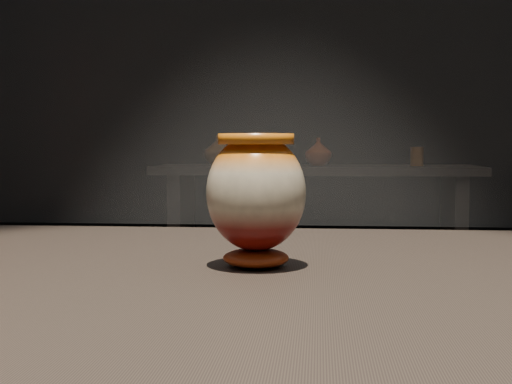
{
  "coord_description": "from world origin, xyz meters",
  "views": [
    {
      "loc": [
        0.02,
        -0.8,
        1.05
      ],
      "look_at": [
        -0.05,
        0.02,
        0.99
      ],
      "focal_mm": 50.0,
      "sensor_mm": 36.0,
      "label": 1
    }
  ],
  "objects": [
    {
      "name": "back_vase_mid",
      "position": [
        0.02,
        3.66,
        0.99
      ],
      "size": [
        0.2,
        0.2,
        0.17
      ],
      "primitive_type": "imported",
      "rotation": [
        0.0,
        0.0,
        6.07
      ],
      "color": "#650D09",
      "rests_on": "back_shelf"
    },
    {
      "name": "back_shelf",
      "position": [
        0.0,
        3.65,
        0.64
      ],
      "size": [
        2.0,
        0.6,
        0.9
      ],
      "color": "black",
      "rests_on": "ground"
    },
    {
      "name": "back_vase_left",
      "position": [
        -0.62,
        3.7,
        0.99
      ],
      "size": [
        0.19,
        0.19,
        0.19
      ],
      "primitive_type": "imported",
      "rotation": [
        0.0,
        0.0,
        3.08
      ],
      "color": "#8B5214",
      "rests_on": "back_shelf"
    },
    {
      "name": "main_vase",
      "position": [
        -0.05,
        0.02,
        0.98
      ],
      "size": [
        0.14,
        0.14,
        0.16
      ],
      "rotation": [
        0.0,
        0.0,
        0.26
      ],
      "color": "#650D09",
      "rests_on": "display_plinth"
    },
    {
      "name": "back_vase_right",
      "position": [
        0.62,
        3.63,
        0.96
      ],
      "size": [
        0.08,
        0.08,
        0.12
      ],
      "primitive_type": "cylinder",
      "color": "#8B5214",
      "rests_on": "back_shelf"
    }
  ]
}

